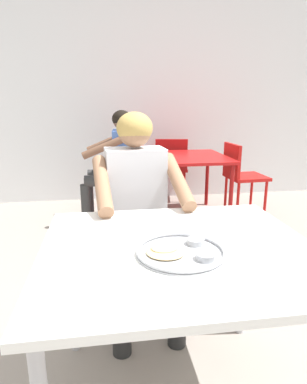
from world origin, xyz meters
name	(u,v)px	position (x,y,z in m)	size (l,w,h in m)	color
back_wall	(121,68)	(0.00, 3.39, 1.70)	(12.00, 0.12, 3.40)	white
table_foreground	(179,264)	(0.02, 0.04, 0.67)	(1.05, 0.92, 0.75)	white
thali_tray	(181,251)	(0.01, -0.02, 0.76)	(0.32, 0.32, 0.03)	#B7BABF
chair_foreground	(133,225)	(-0.08, 0.92, 0.51)	(0.44, 0.43, 0.87)	#3F3F44
diner_foreground	(138,201)	(-0.07, 0.70, 0.74)	(0.52, 0.57, 1.23)	#292929
table_background_red	(186,163)	(0.64, 2.45, 0.63)	(0.89, 0.94, 0.71)	#B71414
chair_red_left	(133,178)	(0.05, 2.43, 0.48)	(0.41, 0.40, 0.83)	red
chair_red_right	(241,173)	(1.29, 2.44, 0.50)	(0.44, 0.43, 0.83)	red
chair_red_far	(171,165)	(0.61, 3.12, 0.49)	(0.49, 0.48, 0.83)	#AD1414
patron_background	(114,156)	(-0.15, 2.45, 0.72)	(0.57, 0.52, 1.21)	#303030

